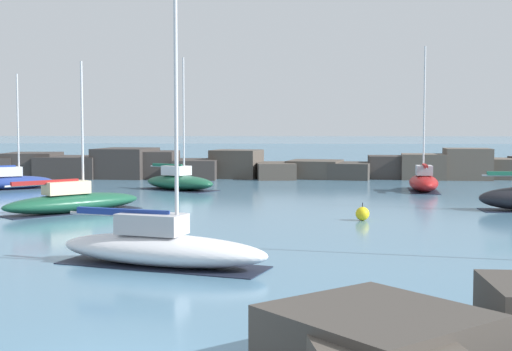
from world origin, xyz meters
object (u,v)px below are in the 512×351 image
object	(u,v)px
sailboat_moored_3	(161,246)
sailboat_moored_5	(424,181)
sailboat_moored_6	(73,201)
mooring_buoy_orange_near	(362,214)
sailboat_moored_0	(179,181)
sailboat_moored_1	(13,181)

from	to	relation	value
sailboat_moored_3	sailboat_moored_5	bearing A→B (deg)	64.06
sailboat_moored_6	mooring_buoy_orange_near	world-z (taller)	sailboat_moored_6
sailboat_moored_0	sailboat_moored_1	world-z (taller)	sailboat_moored_0
sailboat_moored_0	mooring_buoy_orange_near	bearing A→B (deg)	-54.21
sailboat_moored_5	mooring_buoy_orange_near	world-z (taller)	sailboat_moored_5
sailboat_moored_5	mooring_buoy_orange_near	xyz separation A→B (m)	(-5.52, -15.34, -0.35)
sailboat_moored_3	sailboat_moored_6	distance (m)	15.15
sailboat_moored_3	sailboat_moored_6	size ratio (longest dim) A/B	1.23
sailboat_moored_6	sailboat_moored_0	bearing A→B (deg)	75.74
sailboat_moored_6	mooring_buoy_orange_near	distance (m)	14.57
sailboat_moored_3	sailboat_moored_5	xyz separation A→B (m)	(12.85, 26.41, 0.07)
sailboat_moored_3	sailboat_moored_1	bearing A→B (deg)	120.30
sailboat_moored_1	sailboat_moored_0	bearing A→B (deg)	0.58
sailboat_moored_0	sailboat_moored_6	world-z (taller)	sailboat_moored_0
sailboat_moored_0	sailboat_moored_5	bearing A→B (deg)	-0.06
sailboat_moored_5	sailboat_moored_6	world-z (taller)	sailboat_moored_5
mooring_buoy_orange_near	sailboat_moored_5	bearing A→B (deg)	70.19
sailboat_moored_0	sailboat_moored_1	xyz separation A→B (m)	(-11.63, -0.12, -0.04)
sailboat_moored_6	mooring_buoy_orange_near	xyz separation A→B (m)	(14.38, -2.33, -0.26)
sailboat_moored_3	sailboat_moored_6	world-z (taller)	sailboat_moored_3
sailboat_moored_1	mooring_buoy_orange_near	bearing A→B (deg)	-33.87
sailboat_moored_0	sailboat_moored_5	size ratio (longest dim) A/B	0.92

